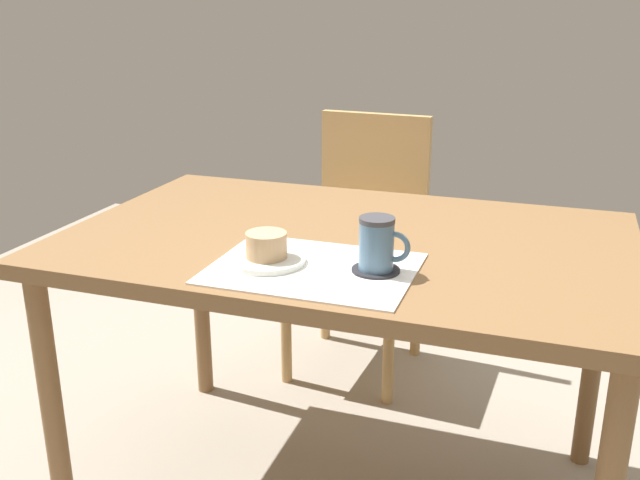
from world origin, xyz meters
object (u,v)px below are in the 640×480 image
object	(u,v)px
pastry	(266,245)
pastry_plate	(267,260)
dining_table	(346,265)
wooden_chair	(362,231)
coffee_mug	(378,244)

from	to	relation	value
pastry	pastry_plate	bearing A→B (deg)	0.00
pastry_plate	dining_table	bearing A→B (deg)	66.99
dining_table	pastry_plate	world-z (taller)	pastry_plate
pastry_plate	pastry	bearing A→B (deg)	0.00
dining_table	pastry_plate	xyz separation A→B (m)	(-0.10, -0.23, 0.08)
wooden_chair	pastry	distance (m)	1.01
pastry_plate	coffee_mug	world-z (taller)	coffee_mug
pastry_plate	coffee_mug	distance (m)	0.24
dining_table	wooden_chair	world-z (taller)	wooden_chair
pastry	coffee_mug	distance (m)	0.23
wooden_chair	coffee_mug	bearing A→B (deg)	110.45
wooden_chair	pastry	size ratio (longest dim) A/B	10.28
pastry_plate	coffee_mug	bearing A→B (deg)	6.78
pastry_plate	pastry	world-z (taller)	pastry
dining_table	coffee_mug	size ratio (longest dim) A/B	12.05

